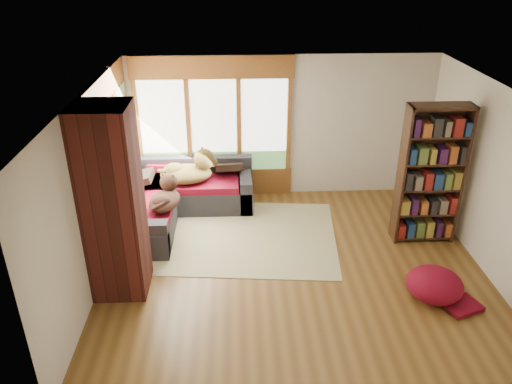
# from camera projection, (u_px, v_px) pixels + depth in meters

# --- Properties ---
(floor) EXTENTS (5.50, 5.50, 0.00)m
(floor) POSITION_uv_depth(u_px,v_px,m) (294.00, 268.00, 7.34)
(floor) COLOR brown
(floor) RESTS_ON ground
(ceiling) EXTENTS (5.50, 5.50, 0.00)m
(ceiling) POSITION_uv_depth(u_px,v_px,m) (301.00, 94.00, 6.17)
(ceiling) COLOR white
(wall_back) EXTENTS (5.50, 0.04, 2.60)m
(wall_back) POSITION_uv_depth(u_px,v_px,m) (281.00, 127.00, 8.99)
(wall_back) COLOR silver
(wall_back) RESTS_ON ground
(wall_front) EXTENTS (5.50, 0.04, 2.60)m
(wall_front) POSITION_uv_depth(u_px,v_px,m) (329.00, 309.00, 4.52)
(wall_front) COLOR silver
(wall_front) RESTS_ON ground
(wall_left) EXTENTS (0.04, 5.00, 2.60)m
(wall_left) POSITION_uv_depth(u_px,v_px,m) (92.00, 192.00, 6.65)
(wall_left) COLOR silver
(wall_left) RESTS_ON ground
(wall_right) EXTENTS (0.04, 5.00, 2.60)m
(wall_right) POSITION_uv_depth(u_px,v_px,m) (495.00, 185.00, 6.86)
(wall_right) COLOR silver
(wall_right) RESTS_ON ground
(windows_back) EXTENTS (2.82, 0.10, 1.90)m
(windows_back) POSITION_uv_depth(u_px,v_px,m) (214.00, 126.00, 8.89)
(windows_back) COLOR brown
(windows_back) RESTS_ON wall_back
(windows_left) EXTENTS (0.10, 2.62, 1.90)m
(windows_left) POSITION_uv_depth(u_px,v_px,m) (113.00, 155.00, 7.70)
(windows_left) COLOR brown
(windows_left) RESTS_ON wall_left
(roller_blind) EXTENTS (0.03, 0.72, 0.90)m
(roller_blind) POSITION_uv_depth(u_px,v_px,m) (122.00, 113.00, 8.26)
(roller_blind) COLOR #6A875B
(roller_blind) RESTS_ON wall_left
(brick_chimney) EXTENTS (0.70, 0.70, 2.60)m
(brick_chimney) POSITION_uv_depth(u_px,v_px,m) (113.00, 204.00, 6.35)
(brick_chimney) COLOR #471914
(brick_chimney) RESTS_ON ground
(sectional_sofa) EXTENTS (2.20, 2.20, 0.80)m
(sectional_sofa) POSITION_uv_depth(u_px,v_px,m) (171.00, 199.00, 8.64)
(sectional_sofa) COLOR #242429
(sectional_sofa) RESTS_ON ground
(area_rug) EXTENTS (3.23, 2.58, 0.01)m
(area_rug) POSITION_uv_depth(u_px,v_px,m) (242.00, 236.00, 8.13)
(area_rug) COLOR beige
(area_rug) RESTS_ON ground
(bookshelf) EXTENTS (0.95, 0.32, 2.22)m
(bookshelf) POSITION_uv_depth(u_px,v_px,m) (431.00, 175.00, 7.58)
(bookshelf) COLOR #3A2013
(bookshelf) RESTS_ON ground
(pouf) EXTENTS (0.95, 0.95, 0.40)m
(pouf) POSITION_uv_depth(u_px,v_px,m) (435.00, 284.00, 6.64)
(pouf) COLOR maroon
(pouf) RESTS_ON area_rug
(dog_tan) EXTENTS (0.99, 0.65, 0.52)m
(dog_tan) POSITION_uv_depth(u_px,v_px,m) (190.00, 169.00, 8.59)
(dog_tan) COLOR brown
(dog_tan) RESTS_ON sectional_sofa
(dog_brindle) EXTENTS (0.58, 0.81, 0.41)m
(dog_brindle) POSITION_uv_depth(u_px,v_px,m) (166.00, 195.00, 7.81)
(dog_brindle) COLOR black
(dog_brindle) RESTS_ON sectional_sofa
(throw_pillows) EXTENTS (1.98, 1.68, 0.45)m
(throw_pillows) POSITION_uv_depth(u_px,v_px,m) (172.00, 170.00, 8.56)
(throw_pillows) COLOR black
(throw_pillows) RESTS_ON sectional_sofa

